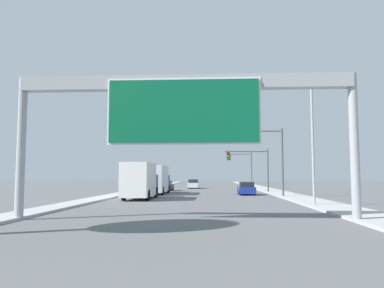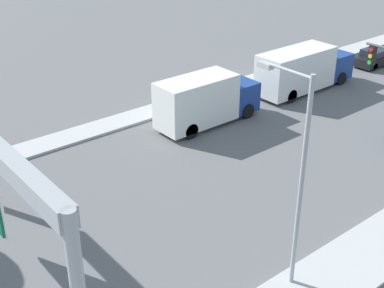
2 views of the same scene
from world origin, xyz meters
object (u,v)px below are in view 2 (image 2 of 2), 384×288
at_px(car_far_right, 376,57).
at_px(street_lamp_right, 296,168).
at_px(truck_box_secondary, 303,70).
at_px(truck_box_primary, 205,100).

bearing_deg(car_far_right, street_lamp_right, -62.92).
height_order(truck_box_secondary, street_lamp_right, street_lamp_right).
height_order(car_far_right, street_lamp_right, street_lamp_right).
distance_m(truck_box_primary, street_lamp_right, 15.77).
height_order(car_far_right, truck_box_primary, truck_box_primary).
xyz_separation_m(truck_box_secondary, street_lamp_right, (13.55, -16.84, 3.55)).
distance_m(truck_box_secondary, street_lamp_right, 21.90).
relative_size(car_far_right, truck_box_secondary, 0.52).
distance_m(car_far_right, truck_box_primary, 19.28).
distance_m(truck_box_primary, truck_box_secondary, 9.59).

